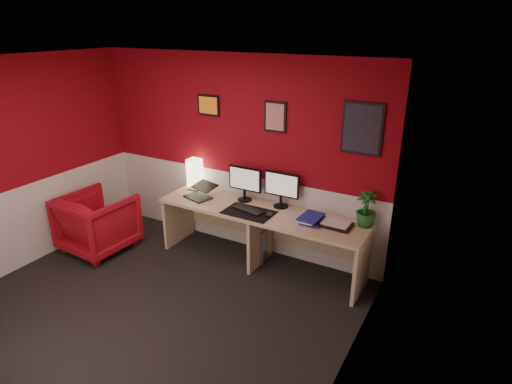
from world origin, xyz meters
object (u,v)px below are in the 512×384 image
at_px(pc_tower, 261,240).
at_px(armchair, 98,222).
at_px(shoji_lamp, 195,175).
at_px(zen_tray, 336,225).
at_px(desk, 260,238).
at_px(monitor_left, 244,179).
at_px(laptop, 198,190).
at_px(monitor_right, 281,185).
at_px(potted_plant, 366,209).

distance_m(pc_tower, armchair, 2.16).
bearing_deg(shoji_lamp, zen_tray, -4.26).
bearing_deg(desk, armchair, -161.17).
bearing_deg(monitor_left, laptop, -158.49).
relative_size(shoji_lamp, pc_tower, 0.89).
bearing_deg(pc_tower, monitor_right, 0.11).
bearing_deg(laptop, armchair, -135.26).
distance_m(monitor_right, pc_tower, 0.83).
relative_size(monitor_right, armchair, 0.69).
distance_m(desk, zen_tray, 1.00).
distance_m(shoji_lamp, monitor_left, 0.78).
bearing_deg(shoji_lamp, pc_tower, -1.04).
bearing_deg(pc_tower, laptop, -175.12).
bearing_deg(laptop, potted_plant, 22.06).
distance_m(monitor_left, armchair, 2.04).
bearing_deg(pc_tower, potted_plant, -9.14).
relative_size(laptop, monitor_left, 0.57).
relative_size(monitor_left, pc_tower, 1.29).
xyz_separation_m(desk, laptop, (-0.89, -0.04, 0.47)).
bearing_deg(laptop, desk, 18.03).
height_order(desk, monitor_left, monitor_left).
height_order(laptop, zen_tray, laptop).
xyz_separation_m(monitor_left, potted_plant, (1.52, 0.03, -0.09)).
bearing_deg(zen_tray, laptop, -177.20).
bearing_deg(shoji_lamp, potted_plant, 0.24).
distance_m(monitor_right, armchair, 2.48).
height_order(laptop, monitor_left, monitor_left).
bearing_deg(monitor_right, desk, -126.16).
distance_m(potted_plant, armchair, 3.42).
distance_m(monitor_left, pc_tower, 0.83).
relative_size(monitor_left, potted_plant, 1.44).
bearing_deg(potted_plant, pc_tower, -178.73).
relative_size(potted_plant, pc_tower, 0.89).
xyz_separation_m(shoji_lamp, monitor_right, (1.27, 0.03, 0.09)).
relative_size(laptop, monitor_right, 0.57).
relative_size(shoji_lamp, zen_tray, 1.14).
xyz_separation_m(laptop, monitor_right, (1.05, 0.27, 0.18)).
distance_m(monitor_left, zen_tray, 1.28).
bearing_deg(pc_tower, monitor_left, 169.15).
distance_m(desk, potted_plant, 1.34).
relative_size(monitor_left, monitor_right, 1.00).
bearing_deg(shoji_lamp, laptop, -48.03).
relative_size(desk, laptop, 7.88).
distance_m(monitor_left, monitor_right, 0.49).
height_order(monitor_right, zen_tray, monitor_right).
bearing_deg(zen_tray, desk, -177.18).
bearing_deg(shoji_lamp, armchair, -136.54).
bearing_deg(armchair, potted_plant, -161.31).
relative_size(shoji_lamp, monitor_left, 0.69).
xyz_separation_m(monitor_right, potted_plant, (1.04, -0.02, -0.09)).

